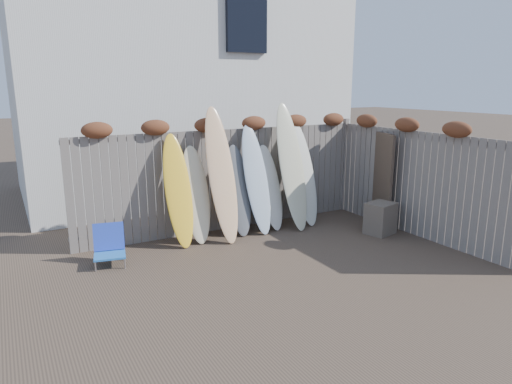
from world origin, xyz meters
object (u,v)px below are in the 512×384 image
wooden_crate (380,218)px  surfboard_0 (178,191)px  beach_chair (109,246)px  lattice_panel (378,178)px

wooden_crate → surfboard_0: 3.92m
surfboard_0 → wooden_crate: bearing=-20.0°
beach_chair → wooden_crate: beach_chair is taller
beach_chair → surfboard_0: (1.32, 0.34, 0.70)m
wooden_crate → surfboard_0: (-3.62, 1.35, 0.69)m
lattice_panel → surfboard_0: 4.18m
lattice_panel → wooden_crate: bearing=-108.0°
beach_chair → surfboard_0: surfboard_0 is taller
lattice_panel → beach_chair: bearing=-164.2°
wooden_crate → beach_chair: bearing=168.4°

